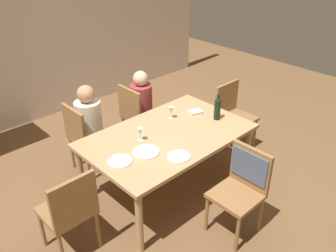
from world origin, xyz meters
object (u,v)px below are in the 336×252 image
at_px(person_man_bearded, 143,103).
at_px(wine_glass_near_left, 140,132).
at_px(chair_far_left, 84,134).
at_px(chair_right_end, 232,112).
at_px(chair_near, 245,179).
at_px(dinner_plate_host, 120,161).
at_px(dinner_plate_guest_right, 179,156).
at_px(wine_glass_centre, 171,110).
at_px(dinner_plate_guest_left, 146,152).
at_px(dining_table, 168,140).
at_px(chair_left_end, 70,209).
at_px(person_woman_host, 91,122).
at_px(chair_far_right, 137,113).
at_px(wine_bottle_tall_green, 217,108).

height_order(person_man_bearded, wine_glass_near_left, person_man_bearded).
bearing_deg(chair_far_left, chair_right_end, 64.18).
distance_m(chair_near, dinner_plate_host, 1.23).
relative_size(chair_far_left, chair_right_end, 1.00).
bearing_deg(person_man_bearded, chair_far_left, -90.00).
xyz_separation_m(chair_right_end, dinner_plate_guest_right, (-1.53, -0.49, 0.22)).
distance_m(chair_near, wine_glass_centre, 1.23).
relative_size(wine_glass_near_left, wine_glass_centre, 1.00).
xyz_separation_m(chair_near, dinner_plate_guest_left, (-0.54, 0.84, 0.16)).
bearing_deg(chair_near, dining_table, 7.38).
bearing_deg(dinner_plate_guest_right, chair_near, -57.44).
distance_m(chair_left_end, person_woman_host, 1.39).
bearing_deg(chair_far_right, dinner_plate_guest_right, -22.36).
xyz_separation_m(person_woman_host, wine_glass_centre, (0.66, -0.72, 0.19)).
distance_m(dining_table, dinner_plate_guest_left, 0.44).
bearing_deg(person_man_bearded, person_woman_host, -90.00).
xyz_separation_m(dining_table, person_woman_host, (-0.39, 0.96, -0.01)).
xyz_separation_m(chair_left_end, dinner_plate_host, (0.59, 0.02, 0.22)).
bearing_deg(chair_left_end, person_man_bearded, 31.03).
distance_m(person_woman_host, person_man_bearded, 0.82).
bearing_deg(wine_bottle_tall_green, chair_far_left, 136.39).
bearing_deg(dinner_plate_host, wine_glass_near_left, 22.82).
bearing_deg(dinner_plate_host, chair_far_right, 44.70).
bearing_deg(chair_near, chair_right_end, -48.34).
bearing_deg(dining_table, dinner_plate_guest_left, -164.90).
relative_size(wine_glass_centre, dinner_plate_host, 0.62).
relative_size(person_man_bearded, wine_glass_centre, 7.45).
bearing_deg(chair_far_left, person_woman_host, 90.00).
bearing_deg(wine_bottle_tall_green, dining_table, 167.46).
bearing_deg(dinner_plate_guest_left, chair_near, -57.48).
bearing_deg(chair_near, person_woman_host, 14.94).
xyz_separation_m(chair_near, wine_glass_near_left, (-0.43, 1.06, 0.26)).
relative_size(dining_table, person_woman_host, 1.59).
height_order(chair_near, chair_left_end, same).
bearing_deg(chair_near, wine_glass_centre, -7.33).
xyz_separation_m(chair_left_end, person_man_bearded, (1.73, 1.04, 0.11)).
bearing_deg(dinner_plate_guest_right, person_man_bearded, 63.68).
xyz_separation_m(wine_bottle_tall_green, wine_glass_centre, (-0.38, 0.39, -0.04)).
xyz_separation_m(chair_left_end, dinner_plate_guest_left, (0.88, -0.02, 0.22)).
xyz_separation_m(dining_table, dinner_plate_guest_left, (-0.41, -0.11, 0.08)).
relative_size(chair_right_end, chair_near, 1.00).
height_order(chair_far_left, dinner_plate_guest_right, chair_far_left).
bearing_deg(chair_left_end, dinner_plate_host, 2.38).
bearing_deg(chair_left_end, chair_far_right, 32.76).
height_order(dining_table, dinner_plate_host, dinner_plate_host).
bearing_deg(chair_near, dinner_plate_host, 42.83).
bearing_deg(person_woman_host, chair_near, 14.94).
bearing_deg(chair_right_end, dinner_plate_guest_right, 17.63).
bearing_deg(chair_left_end, chair_near, -31.46).
bearing_deg(wine_glass_near_left, chair_left_end, -169.03).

